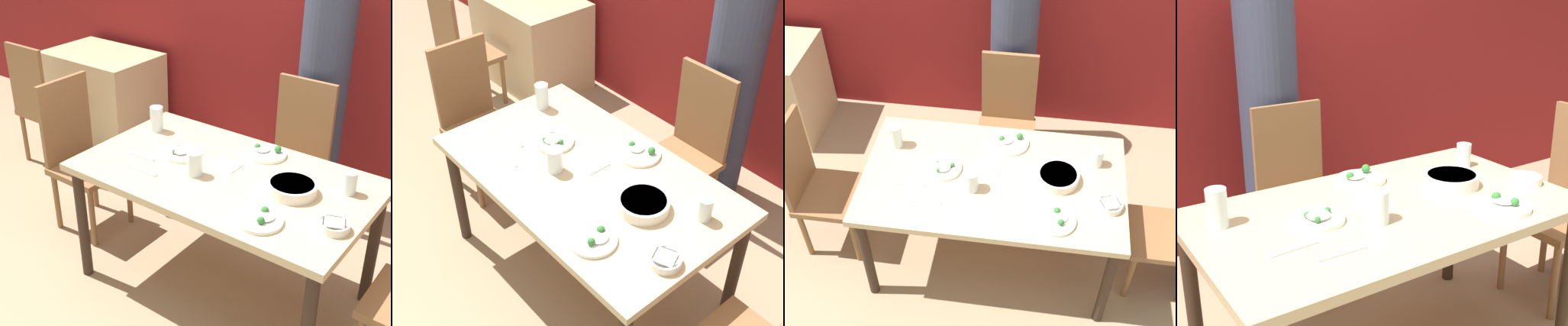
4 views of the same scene
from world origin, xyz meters
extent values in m
plane|color=#998466|center=(0.00, 0.00, 0.00)|extent=(10.00, 10.00, 0.00)
cube|color=tan|center=(0.00, 0.00, 0.71)|extent=(1.50, 0.87, 0.04)
cylinder|color=#332319|center=(-0.69, -0.38, 0.35)|extent=(0.06, 0.06, 0.69)
cylinder|color=#332319|center=(0.69, -0.38, 0.35)|extent=(0.06, 0.06, 0.69)
cylinder|color=#332319|center=(-0.69, 0.38, 0.35)|extent=(0.06, 0.06, 0.69)
cylinder|color=#332319|center=(0.69, 0.38, 0.35)|extent=(0.06, 0.06, 0.69)
cube|color=brown|center=(0.00, 0.71, 0.42)|extent=(0.40, 0.40, 0.04)
cube|color=brown|center=(0.00, 0.89, 0.71)|extent=(0.38, 0.03, 0.54)
cylinder|color=brown|center=(-0.17, 0.54, 0.20)|extent=(0.04, 0.04, 0.40)
cylinder|color=brown|center=(0.16, 0.54, 0.20)|extent=(0.04, 0.04, 0.40)
cylinder|color=brown|center=(-0.17, 0.87, 0.20)|extent=(0.04, 0.04, 0.40)
cylinder|color=brown|center=(0.16, 0.87, 0.20)|extent=(0.04, 0.04, 0.40)
cube|color=brown|center=(1.02, -0.03, 0.42)|extent=(0.40, 0.40, 0.04)
cylinder|color=brown|center=(0.85, 0.14, 0.20)|extent=(0.04, 0.04, 0.40)
cylinder|color=brown|center=(0.85, -0.19, 0.20)|extent=(0.04, 0.04, 0.40)
cube|color=brown|center=(-1.02, 0.00, 0.42)|extent=(0.40, 0.40, 0.04)
cube|color=brown|center=(-1.20, 0.00, 0.71)|extent=(0.03, 0.38, 0.54)
cylinder|color=brown|center=(-0.85, -0.16, 0.20)|extent=(0.04, 0.04, 0.40)
cylinder|color=brown|center=(-0.85, 0.17, 0.20)|extent=(0.04, 0.04, 0.40)
cylinder|color=brown|center=(-1.18, -0.16, 0.20)|extent=(0.04, 0.04, 0.40)
cylinder|color=brown|center=(-1.18, 0.17, 0.20)|extent=(0.04, 0.04, 0.40)
cylinder|color=#33384C|center=(0.00, 1.11, 0.76)|extent=(0.32, 0.32, 1.52)
cylinder|color=silver|center=(0.36, 0.03, 0.76)|extent=(0.24, 0.24, 0.05)
cylinder|color=#BC5123|center=(0.36, 0.03, 0.79)|extent=(0.21, 0.21, 0.01)
cylinder|color=white|center=(0.07, 0.29, 0.74)|extent=(0.22, 0.22, 0.02)
ellipsoid|color=white|center=(0.04, 0.30, 0.76)|extent=(0.09, 0.09, 0.02)
sphere|color=#2D702D|center=(0.12, 0.33, 0.77)|extent=(0.04, 0.04, 0.04)
sphere|color=#2D702D|center=(0.01, 0.29, 0.77)|extent=(0.04, 0.04, 0.04)
cylinder|color=white|center=(-0.29, 0.03, 0.74)|extent=(0.21, 0.21, 0.02)
ellipsoid|color=white|center=(-0.29, 0.02, 0.77)|extent=(0.09, 0.09, 0.03)
sphere|color=#2D702D|center=(-0.31, -0.02, 0.76)|extent=(0.03, 0.03, 0.03)
sphere|color=#2D702D|center=(-0.24, 0.04, 0.76)|extent=(0.03, 0.03, 0.03)
sphere|color=#2D702D|center=(-0.33, 0.04, 0.76)|extent=(0.03, 0.03, 0.03)
cylinder|color=white|center=(0.37, -0.27, 0.74)|extent=(0.21, 0.21, 0.02)
ellipsoid|color=white|center=(0.38, -0.26, 0.76)|extent=(0.09, 0.09, 0.02)
sphere|color=#2D702D|center=(0.39, -0.30, 0.77)|extent=(0.03, 0.03, 0.03)
sphere|color=#2D702D|center=(0.37, -0.23, 0.77)|extent=(0.04, 0.04, 0.04)
cylinder|color=white|center=(0.65, -0.13, 0.75)|extent=(0.14, 0.14, 0.04)
cylinder|color=white|center=(0.65, -0.13, 0.77)|extent=(0.12, 0.12, 0.01)
cylinder|color=silver|center=(-0.11, -0.10, 0.80)|extent=(0.08, 0.08, 0.13)
cylinder|color=silver|center=(-0.61, 0.19, 0.81)|extent=(0.08, 0.08, 0.15)
cylinder|color=silver|center=(0.58, 0.19, 0.79)|extent=(0.07, 0.07, 0.11)
cube|color=white|center=(-0.04, 0.06, 0.74)|extent=(0.14, 0.14, 0.01)
cube|color=silver|center=(-0.34, -0.24, 0.74)|extent=(0.18, 0.02, 0.01)
cube|color=silver|center=(-0.46, -0.12, 0.74)|extent=(0.18, 0.03, 0.01)
camera|label=1|loc=(1.33, -2.01, 2.07)|focal=50.00mm
camera|label=2|loc=(1.57, -1.32, 2.42)|focal=50.00mm
camera|label=3|loc=(0.23, -2.13, 2.98)|focal=50.00mm
camera|label=4|loc=(-1.14, -1.61, 1.59)|focal=50.00mm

